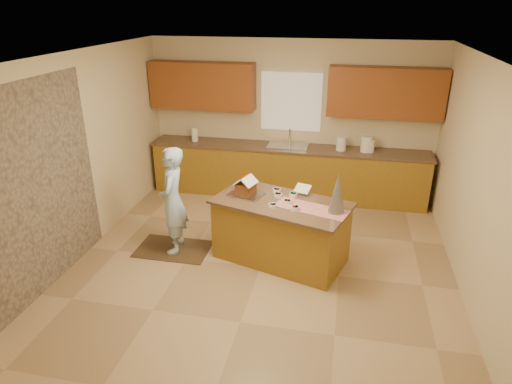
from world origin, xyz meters
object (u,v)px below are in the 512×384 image
(tinsel_tree, at_px, (337,193))
(gingerbread_house, at_px, (246,187))
(boy, at_px, (173,201))
(island_base, at_px, (281,232))

(tinsel_tree, bearing_deg, gingerbread_house, 166.79)
(gingerbread_house, bearing_deg, boy, -169.74)
(boy, xyz_separation_m, gingerbread_house, (0.98, 0.18, 0.21))
(island_base, xyz_separation_m, boy, (-1.48, -0.07, 0.36))
(island_base, bearing_deg, gingerbread_house, -174.81)
(tinsel_tree, distance_m, boy, 2.22)
(tinsel_tree, bearing_deg, boy, 177.22)
(boy, bearing_deg, island_base, 83.48)
(island_base, bearing_deg, boy, -159.88)
(boy, bearing_deg, gingerbread_house, 91.13)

